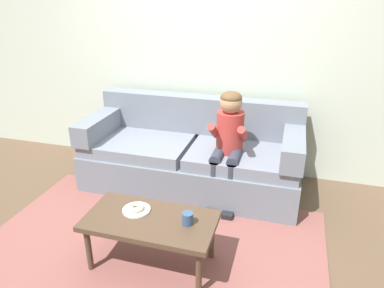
% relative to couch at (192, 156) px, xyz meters
% --- Properties ---
extents(ground, '(10.00, 10.00, 0.00)m').
position_rel_couch_xyz_m(ground, '(-0.03, -0.84, -0.33)').
color(ground, brown).
extents(wall_back, '(8.00, 0.10, 2.80)m').
position_rel_couch_xyz_m(wall_back, '(-0.03, 0.56, 1.07)').
color(wall_back, beige).
rests_on(wall_back, ground).
extents(area_rug, '(2.77, 1.77, 0.01)m').
position_rel_couch_xyz_m(area_rug, '(-0.03, -1.09, -0.33)').
color(area_rug, brown).
rests_on(area_rug, ground).
extents(couch, '(2.22, 0.90, 0.90)m').
position_rel_couch_xyz_m(couch, '(0.00, 0.00, 0.00)').
color(couch, slate).
rests_on(couch, ground).
extents(coffee_table, '(0.96, 0.50, 0.42)m').
position_rel_couch_xyz_m(coffee_table, '(0.05, -1.27, 0.04)').
color(coffee_table, '#4C3828').
rests_on(coffee_table, ground).
extents(person_child, '(0.34, 0.58, 1.10)m').
position_rel_couch_xyz_m(person_child, '(0.41, -0.20, 0.34)').
color(person_child, '#AD3833').
rests_on(person_child, ground).
extents(plate, '(0.21, 0.21, 0.01)m').
position_rel_couch_xyz_m(plate, '(-0.08, -1.21, 0.09)').
color(plate, white).
rests_on(plate, coffee_table).
extents(donut, '(0.14, 0.14, 0.04)m').
position_rel_couch_xyz_m(donut, '(-0.08, -1.21, 0.12)').
color(donut, beige).
rests_on(donut, plate).
extents(mug, '(0.08, 0.08, 0.09)m').
position_rel_couch_xyz_m(mug, '(0.33, -1.25, 0.13)').
color(mug, '#334C72').
rests_on(mug, coffee_table).
extents(toy_controller, '(0.23, 0.09, 0.05)m').
position_rel_couch_xyz_m(toy_controller, '(-0.52, -0.71, -0.31)').
color(toy_controller, blue).
rests_on(toy_controller, ground).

